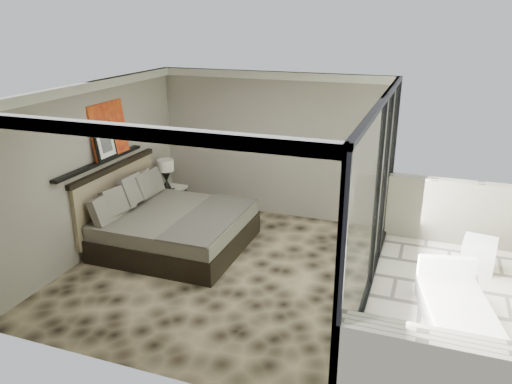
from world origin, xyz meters
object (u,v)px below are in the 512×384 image
(table_lamp, at_px, (166,170))
(lounger, at_px, (457,311))
(ottoman, at_px, (479,254))
(bed, at_px, (171,226))
(nightstand, at_px, (170,199))

(table_lamp, relative_size, lounger, 0.35)
(table_lamp, bearing_deg, ottoman, -3.90)
(bed, relative_size, ottoman, 4.80)
(table_lamp, bearing_deg, bed, -58.47)
(bed, height_order, ottoman, bed)
(table_lamp, bearing_deg, lounger, -21.48)
(table_lamp, bearing_deg, nightstand, 67.88)
(nightstand, xyz_separation_m, ottoman, (5.72, -0.44, -0.03))
(nightstand, bearing_deg, bed, -82.81)
(bed, bearing_deg, nightstand, 119.85)
(table_lamp, xyz_separation_m, ottoman, (5.74, -0.39, -0.65))
(ottoman, bearing_deg, table_lamp, 176.10)
(bed, relative_size, nightstand, 4.28)
(ottoman, bearing_deg, lounger, -101.20)
(nightstand, bearing_deg, ottoman, -27.11)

